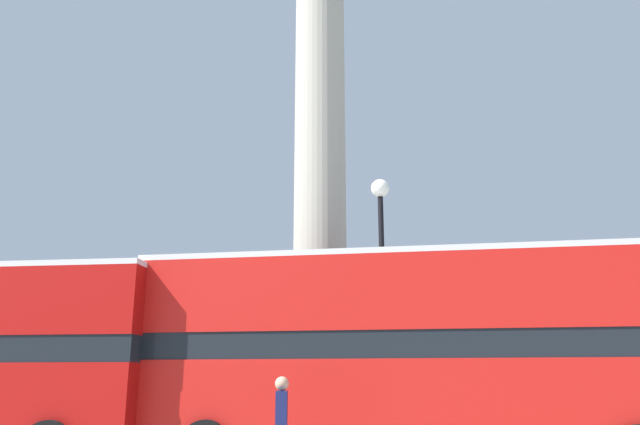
% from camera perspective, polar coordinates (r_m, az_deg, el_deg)
% --- Properties ---
extents(monument_column, '(5.14, 5.14, 22.61)m').
position_cam_1_polar(monument_column, '(19.74, 0.00, 3.07)').
color(monument_column, '#A39E8E').
rests_on(monument_column, ground_plane).
extents(bus_b, '(11.54, 3.38, 4.35)m').
position_cam_1_polar(bus_b, '(13.69, 8.25, -12.17)').
color(bus_b, red).
rests_on(bus_b, ground_plane).
extents(equestrian_statue, '(4.48, 3.89, 5.53)m').
position_cam_1_polar(equestrian_statue, '(26.58, -26.59, -14.21)').
color(equestrian_statue, '#A39E8E').
rests_on(equestrian_statue, ground_plane).
extents(street_lamp, '(0.48, 0.48, 6.82)m').
position_cam_1_polar(street_lamp, '(15.77, 5.74, -6.38)').
color(street_lamp, black).
rests_on(street_lamp, ground_plane).
extents(pedestrian_near_lamp, '(0.25, 0.50, 1.81)m').
position_cam_1_polar(pedestrian_near_lamp, '(11.04, -3.56, -18.74)').
color(pedestrian_near_lamp, '#192347').
rests_on(pedestrian_near_lamp, ground_plane).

